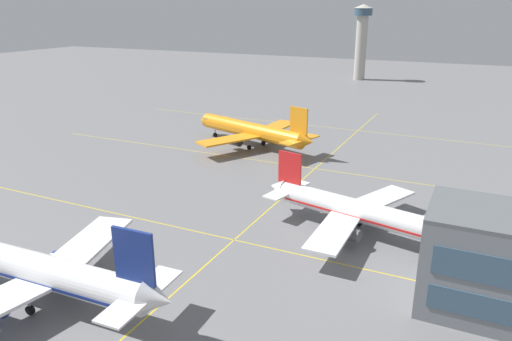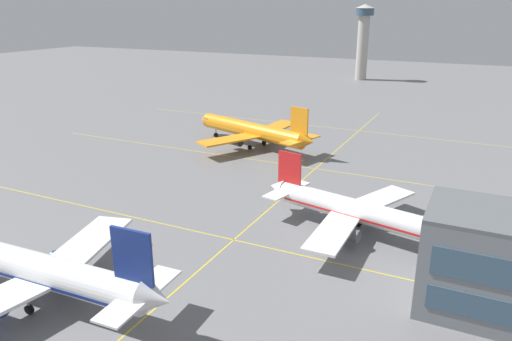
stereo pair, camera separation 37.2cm
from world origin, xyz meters
TOP-DOWN VIEW (x-y plane):
  - airliner_front_gate at (-13.89, 11.51)m, footprint 38.53×33.26m
  - airliner_second_row at (16.49, 45.44)m, footprint 34.29×29.12m
  - airliner_third_row at (-19.99, 82.40)m, footprint 37.30×31.85m
  - taxiway_markings at (0.00, 53.86)m, footprint 141.31×163.86m
  - control_tower at (-24.78, 209.04)m, footprint 8.82×8.82m

SIDE VIEW (x-z plane):
  - taxiway_markings at x=0.00m, z-range 0.00..0.01m
  - airliner_second_row at x=16.49m, z-range -1.70..9.02m
  - airliner_third_row at x=-19.99m, z-range -1.88..9.96m
  - airliner_front_gate at x=-13.89m, z-range -1.90..10.09m
  - control_tower at x=-24.78m, z-range 2.93..37.14m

